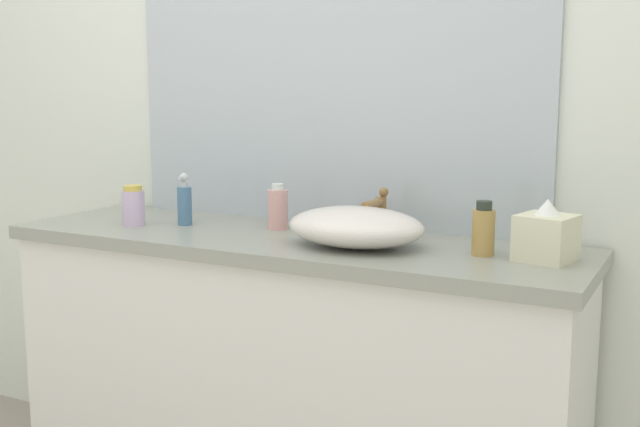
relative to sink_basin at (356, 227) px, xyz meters
The scene contains 10 objects.
bathroom_wall_rear 0.57m from the sink_basin, 132.10° to the left, with size 6.00×0.06×2.60m, color silver.
vanity_counter 0.55m from the sink_basin, behind, with size 1.73×0.50×0.89m.
wall_mirror_panel 0.55m from the sink_basin, 129.27° to the left, with size 1.40×0.01×0.93m, color #B2BCC6.
sink_basin is the anchor object (origin of this frame).
faucet 0.15m from the sink_basin, 90.00° to the left, with size 0.03×0.15×0.14m.
soap_dispenser 0.62m from the sink_basin, behind, with size 0.05×0.05×0.16m.
lotion_bottle 0.76m from the sink_basin, behind, with size 0.07×0.07×0.13m.
perfume_bottle 0.35m from the sink_basin, 158.18° to the left, with size 0.06×0.06×0.14m.
spray_can 0.34m from the sink_basin, ahead, with size 0.06×0.06×0.14m.
tissue_box 0.50m from the sink_basin, ahead, with size 0.15×0.15×0.16m.
Camera 1 is at (1.17, -1.47, 1.32)m, focal length 43.47 mm.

